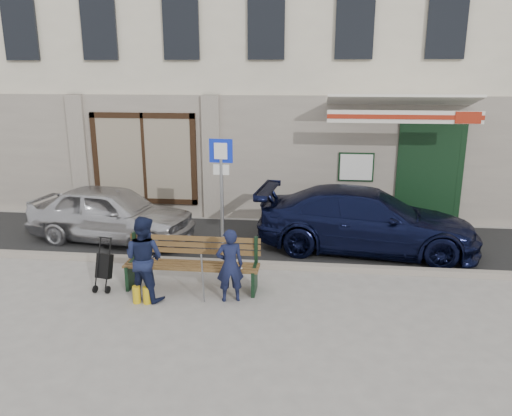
% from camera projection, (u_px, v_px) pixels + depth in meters
% --- Properties ---
extents(ground, '(80.00, 80.00, 0.00)m').
position_uv_depth(ground, '(237.00, 300.00, 8.52)').
color(ground, '#9E9991').
rests_on(ground, ground).
extents(asphalt_lane, '(60.00, 3.20, 0.01)m').
position_uv_depth(asphalt_lane, '(257.00, 241.00, 11.48)').
color(asphalt_lane, '#282828').
rests_on(asphalt_lane, ground).
extents(curb, '(60.00, 0.18, 0.12)m').
position_uv_depth(curb, '(248.00, 264.00, 9.94)').
color(curb, '#9E9384').
rests_on(curb, ground).
extents(building, '(20.00, 8.27, 10.00)m').
position_uv_depth(building, '(277.00, 31.00, 15.30)').
color(building, beige).
rests_on(building, ground).
extents(car_silver, '(3.96, 2.03, 1.29)m').
position_uv_depth(car_silver, '(111.00, 213.00, 11.38)').
color(car_silver, silver).
rests_on(car_silver, ground).
extents(car_navy, '(4.86, 2.40, 1.36)m').
position_uv_depth(car_navy, '(366.00, 220.00, 10.74)').
color(car_navy, black).
rests_on(car_navy, ground).
extents(parking_sign, '(0.47, 0.08, 2.51)m').
position_uv_depth(parking_sign, '(221.00, 181.00, 9.87)').
color(parking_sign, gray).
rests_on(parking_sign, ground).
extents(bench, '(2.40, 1.17, 0.98)m').
position_uv_depth(bench, '(189.00, 265.00, 8.85)').
color(bench, brown).
rests_on(bench, ground).
extents(man, '(0.53, 0.42, 1.27)m').
position_uv_depth(man, '(230.00, 265.00, 8.34)').
color(man, '#141937').
rests_on(man, ground).
extents(woman, '(0.84, 0.74, 1.46)m').
position_uv_depth(woman, '(144.00, 258.00, 8.39)').
color(woman, '#151C3A').
rests_on(woman, ground).
extents(stroller, '(0.32, 0.42, 0.94)m').
position_uv_depth(stroller, '(104.00, 267.00, 8.85)').
color(stroller, black).
rests_on(stroller, ground).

